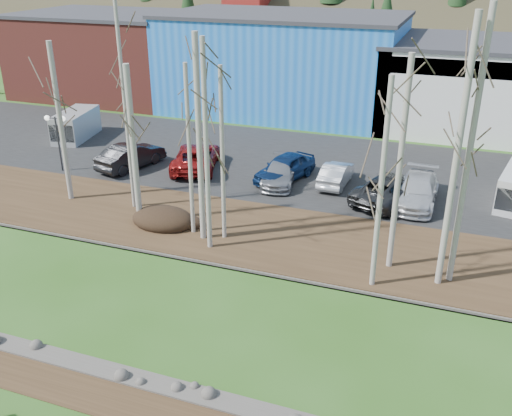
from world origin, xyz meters
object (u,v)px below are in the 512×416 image
at_px(car_6, 417,191).
at_px(street_lamp, 56,128).
at_px(car_1, 196,157).
at_px(car_4, 336,174).
at_px(van_grey, 75,126).
at_px(car_3, 285,168).
at_px(car_0, 131,156).
at_px(car_2, 280,173).
at_px(car_5, 389,189).

bearing_deg(car_6, street_lamp, -172.94).
xyz_separation_m(car_1, car_4, (9.15, 0.37, -0.11)).
bearing_deg(van_grey, car_3, -19.76).
bearing_deg(car_0, car_2, -160.67).
height_order(car_3, car_4, car_3).
height_order(street_lamp, car_5, street_lamp).
bearing_deg(car_3, car_5, 7.24).
height_order(car_0, car_4, car_0).
distance_m(car_0, car_2, 9.97).
relative_size(car_0, car_4, 1.19).
bearing_deg(car_3, car_1, -162.65).
relative_size(car_4, car_6, 0.77).
relative_size(street_lamp, car_5, 0.65).
distance_m(car_2, car_5, 6.62).
bearing_deg(car_2, car_0, 175.53).
distance_m(street_lamp, car_1, 8.87).
xyz_separation_m(car_2, car_4, (3.23, 0.97, 0.01)).
distance_m(street_lamp, car_3, 14.53).
bearing_deg(street_lamp, car_5, -4.15).
xyz_separation_m(car_4, car_5, (3.36, -1.51, 0.09)).
xyz_separation_m(car_0, car_1, (4.02, 1.32, -0.01)).
xyz_separation_m(car_6, van_grey, (-25.33, 3.65, 0.25)).
distance_m(car_1, car_3, 6.03).
xyz_separation_m(car_0, van_grey, (-7.30, 4.05, 0.22)).
relative_size(car_0, car_1, 0.86).
bearing_deg(car_5, car_0, 19.88).
relative_size(car_3, car_5, 0.86).
height_order(car_3, car_6, car_3).
xyz_separation_m(car_2, car_5, (6.60, -0.54, 0.10)).
relative_size(car_4, van_grey, 0.83).
height_order(car_2, car_3, car_3).
relative_size(car_0, car_6, 0.92).
bearing_deg(car_4, car_6, 166.36).
distance_m(car_5, car_6, 1.51).
bearing_deg(van_grey, car_0, -39.89).
xyz_separation_m(car_4, car_6, (4.86, -1.29, 0.10)).
relative_size(street_lamp, car_6, 0.68).
bearing_deg(street_lamp, van_grey, 108.79).
distance_m(car_5, van_grey, 24.15).
height_order(car_0, car_5, car_0).
height_order(car_5, van_grey, van_grey).
height_order(car_1, car_6, car_1).
bearing_deg(car_6, car_2, 178.56).
bearing_deg(car_3, car_2, -83.06).
xyz_separation_m(car_0, car_4, (13.18, 1.69, -0.13)).
distance_m(car_0, van_grey, 8.35).
bearing_deg(car_1, car_2, 157.85).
relative_size(car_2, car_6, 0.86).
bearing_deg(street_lamp, car_4, 1.94).
bearing_deg(street_lamp, car_2, 0.85).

